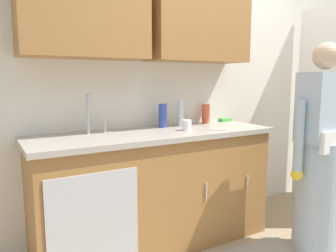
# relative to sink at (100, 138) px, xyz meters

# --- Properties ---
(kitchen_wall_with_uppers) EXTENTS (4.80, 0.44, 2.70)m
(kitchen_wall_with_uppers) POSITION_rel_sink_xyz_m (0.86, 0.29, 0.55)
(kitchen_wall_with_uppers) COLOR silver
(kitchen_wall_with_uppers) RESTS_ON ground
(counter_cabinet) EXTENTS (1.90, 0.62, 0.90)m
(counter_cabinet) POSITION_rel_sink_xyz_m (0.44, -0.01, -0.48)
(counter_cabinet) COLOR #9E6B38
(counter_cabinet) RESTS_ON ground
(countertop) EXTENTS (1.96, 0.66, 0.04)m
(countertop) POSITION_rel_sink_xyz_m (0.45, -0.01, -0.01)
(countertop) COLOR #A8A093
(countertop) RESTS_ON counter_cabinet
(sink) EXTENTS (0.50, 0.36, 0.35)m
(sink) POSITION_rel_sink_xyz_m (0.00, 0.00, 0.00)
(sink) COLOR #B7BABF
(sink) RESTS_ON counter_cabinet
(person_at_sink) EXTENTS (0.55, 0.34, 1.62)m
(person_at_sink) POSITION_rel_sink_xyz_m (1.50, -0.73, -0.23)
(person_at_sink) COLOR white
(person_at_sink) RESTS_ON ground
(bottle_dish_liquid) EXTENTS (0.07, 0.07, 0.20)m
(bottle_dish_liquid) POSITION_rel_sink_xyz_m (0.61, 0.16, 0.12)
(bottle_dish_liquid) COLOR #334CB2
(bottle_dish_liquid) RESTS_ON countertop
(bottle_water_short) EXTENTS (0.07, 0.07, 0.17)m
(bottle_water_short) POSITION_rel_sink_xyz_m (1.11, 0.22, 0.10)
(bottle_water_short) COLOR #E05933
(bottle_water_short) RESTS_ON countertop
(bottle_soap) EXTENTS (0.06, 0.06, 0.23)m
(bottle_soap) POSITION_rel_sink_xyz_m (0.78, 0.14, 0.13)
(bottle_soap) COLOR silver
(bottle_soap) RESTS_ON countertop
(cup_by_sink) EXTENTS (0.08, 0.08, 0.09)m
(cup_by_sink) POSITION_rel_sink_xyz_m (0.70, -0.09, 0.06)
(cup_by_sink) COLOR white
(cup_by_sink) RESTS_ON countertop
(knife_on_counter) EXTENTS (0.20, 0.17, 0.01)m
(knife_on_counter) POSITION_rel_sink_xyz_m (0.88, -0.18, 0.02)
(knife_on_counter) COLOR silver
(knife_on_counter) RESTS_ON countertop
(sponge) EXTENTS (0.11, 0.07, 0.03)m
(sponge) POSITION_rel_sink_xyz_m (1.34, 0.21, 0.03)
(sponge) COLOR #4CBF4C
(sponge) RESTS_ON countertop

